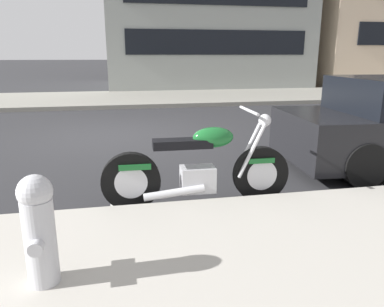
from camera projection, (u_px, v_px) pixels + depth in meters
ground_plane at (116, 136)px, 8.13m from camera, size 260.00×260.00×0.00m
parking_stall_stripe at (116, 194)px, 4.73m from camera, size 0.12×2.20×0.01m
parked_motorcycle at (200, 169)px, 4.31m from camera, size 2.24×0.62×1.14m
fire_hydrant at (39, 227)px, 2.57m from camera, size 0.24×0.36×0.82m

